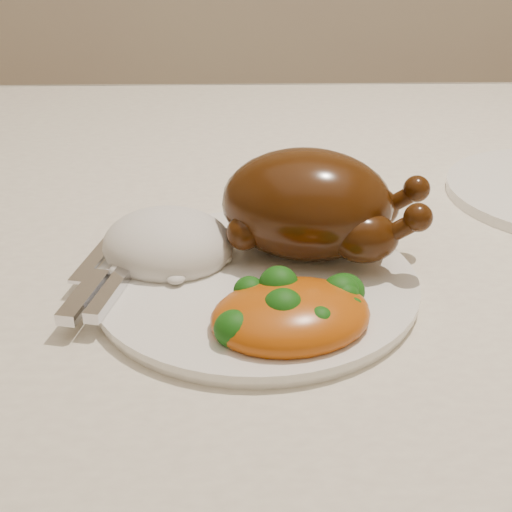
{
  "coord_description": "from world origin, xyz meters",
  "views": [
    {
      "loc": [
        -0.08,
        -0.64,
        1.06
      ],
      "look_at": [
        -0.07,
        -0.14,
        0.8
      ],
      "focal_mm": 50.0,
      "sensor_mm": 36.0,
      "label": 1
    }
  ],
  "objects": [
    {
      "name": "tablecloth",
      "position": [
        0.0,
        0.0,
        0.74
      ],
      "size": [
        1.73,
        1.03,
        0.18
      ],
      "color": "white",
      "rests_on": "dining_table"
    },
    {
      "name": "mac_and_cheese",
      "position": [
        -0.04,
        -0.21,
        0.79
      ],
      "size": [
        0.13,
        0.11,
        0.05
      ],
      "rotation": [
        0.0,
        0.0,
        0.22
      ],
      "color": "#B54E0B",
      "rests_on": "dinner_plate"
    },
    {
      "name": "rice_mound",
      "position": [
        -0.14,
        -0.1,
        0.79
      ],
      "size": [
        0.14,
        0.13,
        0.06
      ],
      "rotation": [
        0.0,
        0.0,
        -0.32
      ],
      "color": "white",
      "rests_on": "dinner_plate"
    },
    {
      "name": "cutlery",
      "position": [
        -0.19,
        -0.15,
        0.78
      ],
      "size": [
        0.05,
        0.17,
        0.01
      ],
      "rotation": [
        0.0,
        0.0,
        -0.21
      ],
      "color": "silver",
      "rests_on": "dinner_plate"
    },
    {
      "name": "roast_chicken",
      "position": [
        -0.02,
        -0.1,
        0.82
      ],
      "size": [
        0.19,
        0.14,
        0.09
      ],
      "rotation": [
        0.0,
        0.0,
        -0.2
      ],
      "color": "#421E07",
      "rests_on": "dinner_plate"
    },
    {
      "name": "dining_table",
      "position": [
        0.0,
        0.0,
        0.67
      ],
      "size": [
        1.6,
        0.9,
        0.76
      ],
      "color": "brown",
      "rests_on": "floor"
    },
    {
      "name": "dinner_plate",
      "position": [
        -0.07,
        -0.14,
        0.77
      ],
      "size": [
        0.28,
        0.28,
        0.01
      ],
      "primitive_type": "cylinder",
      "rotation": [
        0.0,
        0.0,
        -0.1
      ],
      "color": "white",
      "rests_on": "tablecloth"
    }
  ]
}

